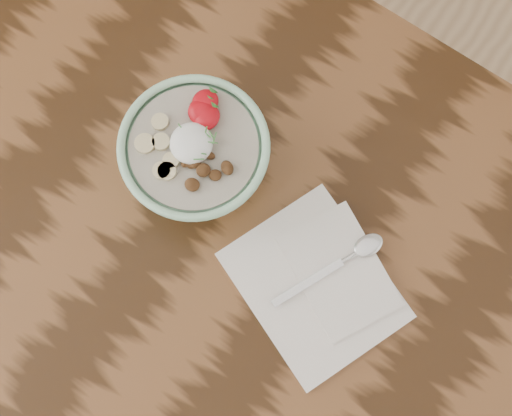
{
  "coord_description": "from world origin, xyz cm",
  "views": [
    {
      "loc": [
        1.27,
        -11.42,
        175.02
      ],
      "look_at": [
        -10.14,
        5.29,
        86.9
      ],
      "focal_mm": 50.0,
      "sensor_mm": 36.0,
      "label": 1
    }
  ],
  "objects": [
    {
      "name": "table",
      "position": [
        0.0,
        0.0,
        65.7
      ],
      "size": [
        160.0,
        90.0,
        75.0
      ],
      "color": "#311B0C",
      "rests_on": "ground"
    },
    {
      "name": "napkin",
      "position": [
        1.79,
        3.65,
        75.59
      ],
      "size": [
        28.14,
        25.7,
        1.41
      ],
      "rotation": [
        0.0,
        0.0,
        -0.38
      ],
      "color": "white",
      "rests_on": "table"
    },
    {
      "name": "spoon",
      "position": [
        3.52,
        9.32,
        76.8
      ],
      "size": [
        9.29,
        17.23,
        0.94
      ],
      "rotation": [
        0.0,
        0.0,
        -0.43
      ],
      "color": "silver",
      "rests_on": "napkin"
    },
    {
      "name": "breakfast_bowl",
      "position": [
        -21.73,
        7.74,
        81.88
      ],
      "size": [
        20.22,
        20.22,
        13.56
      ],
      "rotation": [
        0.0,
        0.0,
        0.23
      ],
      "color": "#A1D8B0",
      "rests_on": "table"
    }
  ]
}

